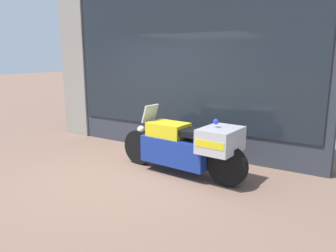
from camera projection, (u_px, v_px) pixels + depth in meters
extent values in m
plane|color=#7A5B4C|center=(114.00, 175.00, 5.68)|extent=(60.00, 60.00, 0.00)
cube|color=#333842|center=(174.00, 54.00, 6.89)|extent=(6.39, 0.40, 4.14)
cube|color=gray|center=(80.00, 54.00, 8.37)|extent=(0.75, 0.55, 4.14)
cube|color=#1E262D|center=(183.00, 51.00, 6.53)|extent=(5.41, 0.02, 3.14)
cube|color=slate|center=(186.00, 138.00, 7.13)|extent=(5.19, 0.30, 0.55)
cube|color=silver|center=(189.00, 93.00, 7.04)|extent=(5.19, 0.02, 1.40)
cube|color=beige|center=(187.00, 61.00, 6.78)|extent=(5.19, 0.30, 0.02)
cube|color=#195623|center=(125.00, 58.00, 7.62)|extent=(0.18, 0.04, 0.06)
cube|color=#C68E19|center=(187.00, 59.00, 6.77)|extent=(0.18, 0.04, 0.06)
cube|color=maroon|center=(266.00, 59.00, 5.92)|extent=(0.18, 0.04, 0.06)
cube|color=#2D8E42|center=(125.00, 113.00, 7.83)|extent=(0.19, 0.02, 0.27)
cube|color=red|center=(184.00, 120.00, 6.99)|extent=(0.19, 0.03, 0.27)
cube|color=#2866B7|center=(260.00, 129.00, 6.14)|extent=(0.19, 0.01, 0.27)
cylinder|color=black|center=(139.00, 147.00, 6.22)|extent=(0.67, 0.19, 0.66)
cylinder|color=black|center=(227.00, 166.00, 5.16)|extent=(0.67, 0.19, 0.66)
cube|color=navy|center=(177.00, 150.00, 5.70)|extent=(1.28, 0.60, 0.46)
cube|color=yellow|center=(168.00, 130.00, 5.74)|extent=(0.71, 0.51, 0.27)
cube|color=black|center=(191.00, 133.00, 5.46)|extent=(0.75, 0.43, 0.10)
cube|color=#B7B7BC|center=(220.00, 140.00, 5.15)|extent=(0.60, 0.76, 0.38)
cube|color=yellow|center=(220.00, 140.00, 5.15)|extent=(0.55, 0.76, 0.11)
cube|color=#B2BCC6|center=(150.00, 113.00, 5.92)|extent=(0.15, 0.36, 0.32)
sphere|color=white|center=(141.00, 129.00, 6.12)|extent=(0.14, 0.14, 0.14)
sphere|color=blue|center=(216.00, 122.00, 5.14)|extent=(0.09, 0.09, 0.09)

